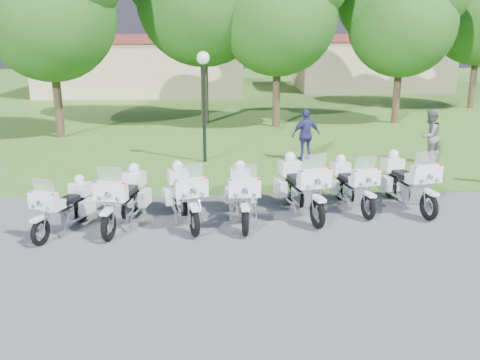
{
  "coord_description": "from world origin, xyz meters",
  "views": [
    {
      "loc": [
        -0.55,
        -11.66,
        4.65
      ],
      "look_at": [
        -0.06,
        1.2,
        0.95
      ],
      "focal_mm": 40.0,
      "sensor_mm": 36.0,
      "label": 1
    }
  ],
  "objects_px": {
    "motorcycle_2": "(184,195)",
    "motorcycle_6": "(407,181)",
    "motorcycle_5": "(352,184)",
    "motorcycle_3": "(242,194)",
    "lamp_post": "(203,79)",
    "motorcycle_4": "(301,186)",
    "bystander_c": "(306,135)",
    "motorcycle_0": "(64,206)",
    "bystander_b": "(429,136)",
    "motorcycle_1": "(124,198)"
  },
  "relations": [
    {
      "from": "motorcycle_3",
      "to": "motorcycle_4",
      "type": "bearing_deg",
      "value": -164.33
    },
    {
      "from": "motorcycle_0",
      "to": "motorcycle_2",
      "type": "distance_m",
      "value": 2.83
    },
    {
      "from": "motorcycle_0",
      "to": "motorcycle_1",
      "type": "height_order",
      "value": "motorcycle_1"
    },
    {
      "from": "motorcycle_2",
      "to": "motorcycle_3",
      "type": "relative_size",
      "value": 0.99
    },
    {
      "from": "bystander_c",
      "to": "motorcycle_6",
      "type": "bearing_deg",
      "value": 91.88
    },
    {
      "from": "lamp_post",
      "to": "motorcycle_4",
      "type": "bearing_deg",
      "value": -65.08
    },
    {
      "from": "motorcycle_1",
      "to": "motorcycle_4",
      "type": "relative_size",
      "value": 0.94
    },
    {
      "from": "motorcycle_2",
      "to": "motorcycle_6",
      "type": "height_order",
      "value": "motorcycle_6"
    },
    {
      "from": "motorcycle_0",
      "to": "bystander_c",
      "type": "distance_m",
      "value": 9.47
    },
    {
      "from": "bystander_b",
      "to": "motorcycle_2",
      "type": "bearing_deg",
      "value": -1.47
    },
    {
      "from": "motorcycle_1",
      "to": "motorcycle_6",
      "type": "height_order",
      "value": "motorcycle_6"
    },
    {
      "from": "motorcycle_2",
      "to": "motorcycle_5",
      "type": "distance_m",
      "value": 4.44
    },
    {
      "from": "motorcycle_3",
      "to": "motorcycle_4",
      "type": "relative_size",
      "value": 0.94
    },
    {
      "from": "lamp_post",
      "to": "bystander_b",
      "type": "xyz_separation_m",
      "value": [
        7.89,
        -0.44,
        -1.98
      ]
    },
    {
      "from": "motorcycle_6",
      "to": "lamp_post",
      "type": "bearing_deg",
      "value": -55.34
    },
    {
      "from": "motorcycle_2",
      "to": "bystander_c",
      "type": "xyz_separation_m",
      "value": [
        3.94,
        6.14,
        0.23
      ]
    },
    {
      "from": "motorcycle_3",
      "to": "bystander_c",
      "type": "height_order",
      "value": "bystander_c"
    },
    {
      "from": "motorcycle_4",
      "to": "motorcycle_2",
      "type": "bearing_deg",
      "value": -3.73
    },
    {
      "from": "motorcycle_4",
      "to": "bystander_b",
      "type": "distance_m",
      "value": 7.39
    },
    {
      "from": "lamp_post",
      "to": "bystander_b",
      "type": "distance_m",
      "value": 8.14
    },
    {
      "from": "motorcycle_2",
      "to": "bystander_c",
      "type": "bearing_deg",
      "value": -138.2
    },
    {
      "from": "motorcycle_1",
      "to": "motorcycle_3",
      "type": "relative_size",
      "value": 1.0
    },
    {
      "from": "motorcycle_1",
      "to": "motorcycle_3",
      "type": "bearing_deg",
      "value": -165.14
    },
    {
      "from": "lamp_post",
      "to": "motorcycle_0",
      "type": "bearing_deg",
      "value": -115.24
    },
    {
      "from": "motorcycle_3",
      "to": "motorcycle_5",
      "type": "distance_m",
      "value": 3.07
    },
    {
      "from": "motorcycle_0",
      "to": "motorcycle_4",
      "type": "distance_m",
      "value": 5.8
    },
    {
      "from": "motorcycle_4",
      "to": "motorcycle_0",
      "type": "bearing_deg",
      "value": -3.16
    },
    {
      "from": "motorcycle_4",
      "to": "motorcycle_6",
      "type": "xyz_separation_m",
      "value": [
        2.9,
        0.42,
        -0.03
      ]
    },
    {
      "from": "motorcycle_5",
      "to": "motorcycle_3",
      "type": "bearing_deg",
      "value": 4.66
    },
    {
      "from": "motorcycle_1",
      "to": "bystander_b",
      "type": "xyz_separation_m",
      "value": [
        9.66,
        5.82,
        0.26
      ]
    },
    {
      "from": "motorcycle_6",
      "to": "bystander_b",
      "type": "height_order",
      "value": "bystander_b"
    },
    {
      "from": "motorcycle_6",
      "to": "motorcycle_4",
      "type": "bearing_deg",
      "value": -3.79
    },
    {
      "from": "motorcycle_2",
      "to": "motorcycle_4",
      "type": "distance_m",
      "value": 2.98
    },
    {
      "from": "motorcycle_0",
      "to": "motorcycle_1",
      "type": "xyz_separation_m",
      "value": [
        1.34,
        0.35,
        0.08
      ]
    },
    {
      "from": "bystander_c",
      "to": "lamp_post",
      "type": "bearing_deg",
      "value": -17.07
    },
    {
      "from": "motorcycle_0",
      "to": "motorcycle_5",
      "type": "height_order",
      "value": "motorcycle_5"
    },
    {
      "from": "motorcycle_4",
      "to": "motorcycle_6",
      "type": "height_order",
      "value": "motorcycle_4"
    },
    {
      "from": "motorcycle_5",
      "to": "bystander_b",
      "type": "bearing_deg",
      "value": -141.57
    },
    {
      "from": "motorcycle_5",
      "to": "bystander_c",
      "type": "bearing_deg",
      "value": -97.85
    },
    {
      "from": "motorcycle_2",
      "to": "lamp_post",
      "type": "relative_size",
      "value": 0.63
    },
    {
      "from": "motorcycle_1",
      "to": "lamp_post",
      "type": "xyz_separation_m",
      "value": [
        1.78,
        6.26,
        2.24
      ]
    },
    {
      "from": "lamp_post",
      "to": "motorcycle_5",
      "type": "bearing_deg",
      "value": -52.18
    },
    {
      "from": "motorcycle_2",
      "to": "lamp_post",
      "type": "distance_m",
      "value": 6.49
    },
    {
      "from": "motorcycle_3",
      "to": "lamp_post",
      "type": "bearing_deg",
      "value": -81.29
    },
    {
      "from": "motorcycle_1",
      "to": "motorcycle_5",
      "type": "xyz_separation_m",
      "value": [
        5.79,
        1.09,
        -0.04
      ]
    },
    {
      "from": "bystander_c",
      "to": "motorcycle_1",
      "type": "bearing_deg",
      "value": 31.59
    },
    {
      "from": "motorcycle_2",
      "to": "bystander_b",
      "type": "distance_m",
      "value": 9.98
    },
    {
      "from": "motorcycle_4",
      "to": "bystander_c",
      "type": "relative_size",
      "value": 1.4
    },
    {
      "from": "motorcycle_5",
      "to": "motorcycle_6",
      "type": "relative_size",
      "value": 0.92
    },
    {
      "from": "lamp_post",
      "to": "bystander_c",
      "type": "height_order",
      "value": "lamp_post"
    }
  ]
}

